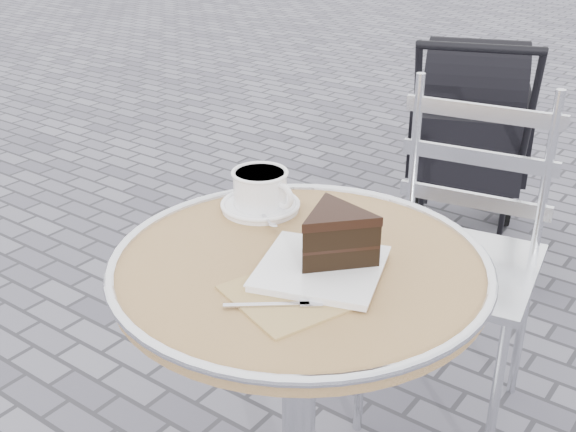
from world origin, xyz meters
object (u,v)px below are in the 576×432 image
Objects in this scene: bistro_chair at (466,218)px; cake_plate_set at (332,244)px; cafe_table at (299,334)px; cappuccino_set at (261,193)px; baby_stroller at (468,146)px.

cake_plate_set is at bearing -98.45° from bistro_chair.
cafe_table is 0.23m from cake_plate_set.
bistro_chair is at bearing 72.56° from cake_plate_set.
cappuccino_set is at bearing 135.21° from cake_plate_set.
cafe_table is at bearing 170.19° from cake_plate_set.
bistro_chair is (0.05, 0.69, -0.00)m from cafe_table.
baby_stroller reaches higher than cappuccino_set.
cappuccino_set is at bearing -124.09° from bistro_chair.
baby_stroller reaches higher than cake_plate_set.
cappuccino_set is 0.30m from cake_plate_set.
cake_plate_set is 0.71m from bistro_chair.
baby_stroller is at bearing 101.49° from cafe_table.
cappuccino_set is (-0.20, 0.14, 0.20)m from cafe_table.
cake_plate_set is 0.36× the size of baby_stroller.
bistro_chair reaches higher than cappuccino_set.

